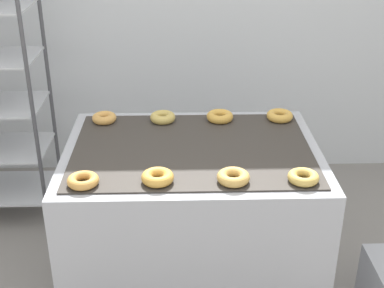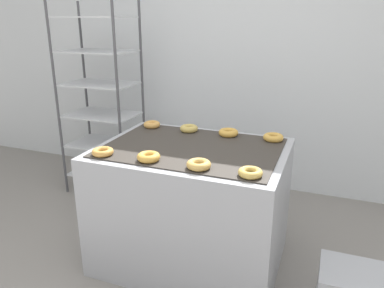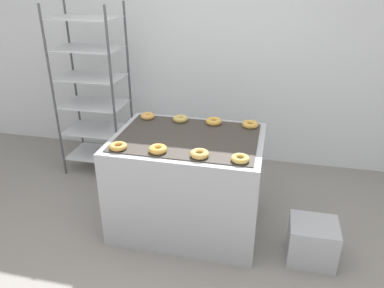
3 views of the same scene
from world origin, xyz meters
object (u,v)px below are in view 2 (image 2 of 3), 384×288
object	(u,v)px
donut_near_midright	(199,165)
donut_far_left	(152,124)
donut_near_right	(250,173)
fryer_machine	(192,205)
donut_near_midleft	(149,157)
donut_far_right	(273,137)
donut_near_left	(103,152)
donut_far_midleft	(189,128)
baking_rack_cart	(101,100)
donut_far_midright	(228,133)

from	to	relation	value
donut_near_midright	donut_far_left	bearing A→B (deg)	133.61
donut_near_right	donut_far_left	bearing A→B (deg)	144.42
fryer_machine	donut_far_left	world-z (taller)	donut_far_left
donut_near_midleft	donut_near_right	size ratio (longest dim) A/B	1.04
donut_near_right	donut_far_right	distance (m)	0.66
donut_near_left	donut_far_left	size ratio (longest dim) A/B	1.05
donut_near_midright	donut_near_left	bearing A→B (deg)	-179.37
donut_far_left	donut_far_midleft	distance (m)	0.31
donut_near_left	donut_near_right	xyz separation A→B (m)	(0.92, 0.00, 0.00)
donut_near_right	baking_rack_cart	bearing A→B (deg)	146.36
donut_near_right	donut_far_midright	world-z (taller)	donut_far_midright
donut_near_right	donut_far_midleft	world-z (taller)	donut_far_midleft
donut_near_left	donut_far_left	bearing A→B (deg)	89.16
donut_far_midleft	donut_far_midright	bearing A→B (deg)	0.89
donut_far_midright	donut_near_right	bearing A→B (deg)	-65.21
donut_far_midleft	donut_far_midright	xyz separation A→B (m)	(0.30, 0.00, -0.00)
donut_far_right	donut_near_midright	bearing A→B (deg)	-115.44
donut_near_right	donut_far_left	size ratio (longest dim) A/B	1.05
donut_far_midleft	donut_near_midright	bearing A→B (deg)	-64.39
donut_near_right	donut_far_right	xyz separation A→B (m)	(0.02, 0.66, 0.00)
donut_near_midleft	donut_near_midright	size ratio (longest dim) A/B	0.99
fryer_machine	donut_near_right	bearing A→B (deg)	-35.81
donut_far_right	donut_far_midleft	bearing A→B (deg)	-179.40
donut_near_left	donut_far_midleft	xyz separation A→B (m)	(0.32, 0.65, 0.00)
fryer_machine	baking_rack_cart	size ratio (longest dim) A/B	0.68
donut_near_midright	donut_far_midleft	xyz separation A→B (m)	(-0.31, 0.65, 0.00)
donut_near_right	donut_far_midright	distance (m)	0.72
donut_near_midright	donut_far_right	xyz separation A→B (m)	(0.31, 0.65, -0.00)
donut_near_left	donut_near_right	bearing A→B (deg)	0.14
donut_far_left	donut_far_right	distance (m)	0.93
baking_rack_cart	donut_far_right	xyz separation A→B (m)	(1.69, -0.46, -0.04)
donut_near_midright	donut_far_midright	world-z (taller)	same
donut_near_midright	donut_far_right	size ratio (longest dim) A/B	1.00
donut_near_left	donut_far_midright	xyz separation A→B (m)	(0.62, 0.66, 0.00)
donut_near_midleft	donut_far_right	size ratio (longest dim) A/B	0.99
donut_far_midleft	donut_near_midleft	bearing A→B (deg)	-90.69
donut_near_right	donut_far_right	bearing A→B (deg)	88.63
baking_rack_cart	donut_near_right	xyz separation A→B (m)	(1.68, -1.11, -0.04)
donut_near_midleft	donut_far_midleft	xyz separation A→B (m)	(0.01, 0.64, -0.00)
donut_far_midright	fryer_machine	bearing A→B (deg)	-115.70
donut_near_left	donut_near_right	size ratio (longest dim) A/B	1.01
donut_near_midleft	donut_far_right	world-z (taller)	donut_near_midleft
baking_rack_cart	donut_far_midleft	bearing A→B (deg)	-23.46
fryer_machine	donut_far_left	xyz separation A→B (m)	(-0.45, 0.32, 0.45)
donut_far_midleft	donut_near_right	bearing A→B (deg)	-47.11
baking_rack_cart	donut_far_right	bearing A→B (deg)	-15.17
fryer_machine	donut_far_right	distance (m)	0.73
donut_near_midright	donut_far_left	xyz separation A→B (m)	(-0.62, 0.65, -0.00)
fryer_machine	donut_near_midright	world-z (taller)	donut_near_midright
donut_near_midleft	donut_near_right	xyz separation A→B (m)	(0.61, -0.01, -0.00)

